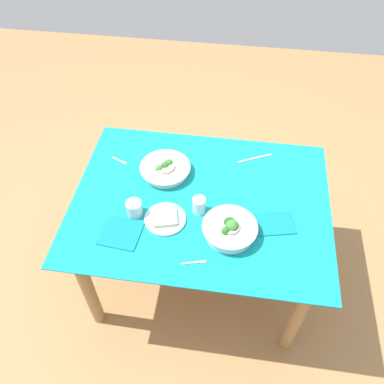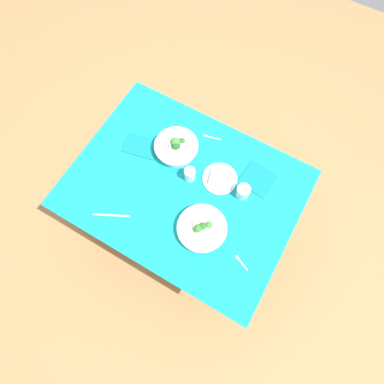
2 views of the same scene
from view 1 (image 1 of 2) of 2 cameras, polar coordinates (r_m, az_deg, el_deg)
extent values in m
plane|color=#9E7547|center=(2.66, 0.99, -11.41)|extent=(6.00, 6.00, 0.00)
cube|color=teal|center=(2.06, 1.25, -1.24)|extent=(1.33, 1.01, 0.01)
cube|color=#9E7547|center=(2.08, 1.25, -1.52)|extent=(1.29, 0.98, 0.02)
cylinder|color=#9E7547|center=(2.64, 14.29, -1.32)|extent=(0.07, 0.07, 0.70)
cylinder|color=#9E7547|center=(2.70, -9.56, 1.22)|extent=(0.07, 0.07, 0.70)
cylinder|color=#9E7547|center=(2.20, 14.81, -17.08)|extent=(0.07, 0.07, 0.70)
cylinder|color=#9E7547|center=(2.28, -14.66, -13.45)|extent=(0.07, 0.07, 0.70)
cylinder|color=white|center=(1.92, 5.40, -5.51)|extent=(0.24, 0.24, 0.05)
cylinder|color=white|center=(1.89, 5.47, -4.96)|extent=(0.27, 0.27, 0.01)
sphere|color=#3D7A33|center=(1.88, 5.78, -4.89)|extent=(0.06, 0.06, 0.06)
sphere|color=#1E511E|center=(1.89, 5.41, -4.53)|extent=(0.06, 0.06, 0.06)
sphere|color=#286023|center=(1.86, 4.85, -5.59)|extent=(0.04, 0.04, 0.04)
sphere|color=#286023|center=(1.88, 6.00, -5.44)|extent=(0.04, 0.04, 0.04)
cylinder|color=beige|center=(1.88, 5.36, -4.82)|extent=(0.10, 0.10, 0.01)
cylinder|color=silver|center=(2.19, -3.85, 3.17)|extent=(0.25, 0.25, 0.04)
cylinder|color=silver|center=(2.17, -3.89, 3.61)|extent=(0.28, 0.28, 0.01)
sphere|color=#33702D|center=(2.18, -3.37, 4.08)|extent=(0.05, 0.05, 0.05)
sphere|color=#286023|center=(2.16, -3.91, 3.67)|extent=(0.05, 0.05, 0.05)
sphere|color=#3D7A33|center=(2.15, -4.72, 3.35)|extent=(0.04, 0.04, 0.04)
sphere|color=#1E511E|center=(2.16, -3.80, 3.58)|extent=(0.04, 0.04, 0.04)
cylinder|color=beige|center=(2.16, -3.94, 3.73)|extent=(0.11, 0.11, 0.01)
cylinder|color=#99C6D1|center=(1.98, -3.88, -3.89)|extent=(0.21, 0.21, 0.01)
cube|color=beige|center=(1.97, -3.90, -3.61)|extent=(0.14, 0.14, 0.02)
cylinder|color=silver|center=(2.00, -8.30, -2.32)|extent=(0.08, 0.08, 0.08)
cylinder|color=silver|center=(1.98, 0.89, -1.90)|extent=(0.07, 0.07, 0.09)
cube|color=#B7B7BC|center=(1.84, -0.16, -10.17)|extent=(0.08, 0.03, 0.00)
cube|color=#B7B7BC|center=(1.84, 1.60, -9.98)|extent=(0.03, 0.02, 0.00)
cube|color=#B7B7BC|center=(2.31, -10.67, 4.61)|extent=(0.07, 0.04, 0.00)
cube|color=#B7B7BC|center=(2.28, -9.70, 4.17)|extent=(0.03, 0.02, 0.00)
cube|color=#B7B7BC|center=(2.30, 9.06, 4.83)|extent=(0.19, 0.10, 0.00)
cube|color=#0F777D|center=(2.00, 11.39, -4.49)|extent=(0.25, 0.19, 0.01)
cube|color=#0F777D|center=(1.96, -10.17, -5.81)|extent=(0.20, 0.19, 0.01)
camera|label=2|loc=(2.03, -13.35, 54.26)|focal=30.93mm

